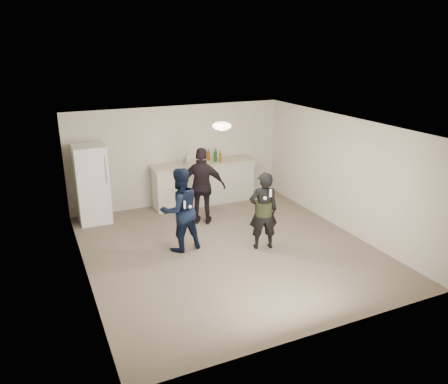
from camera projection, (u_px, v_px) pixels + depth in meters
name	position (u px, v px, depth m)	size (l,w,h in m)	color
floor	(228.00, 248.00, 8.84)	(6.00, 6.00, 0.00)	#6B5B4C
ceiling	(228.00, 126.00, 8.03)	(6.00, 6.00, 0.00)	silver
wall_back	(178.00, 156.00, 11.02)	(6.00, 6.00, 0.00)	beige
wall_front	(322.00, 255.00, 5.85)	(6.00, 6.00, 0.00)	beige
wall_left	(81.00, 212.00, 7.37)	(6.00, 6.00, 0.00)	beige
wall_right	(343.00, 174.00, 9.51)	(6.00, 6.00, 0.00)	beige
counter	(204.00, 184.00, 11.19)	(2.60, 0.56, 1.05)	beige
counter_top	(204.00, 163.00, 11.01)	(2.68, 0.64, 0.04)	beige
fridge	(92.00, 184.00, 9.93)	(0.70, 0.70, 1.80)	white
fridge_handle	(106.00, 170.00, 9.59)	(0.02, 0.02, 0.60)	silver
ceiling_dome	(222.00, 126.00, 8.31)	(0.36, 0.36, 0.16)	white
shaker	(184.00, 162.00, 10.74)	(0.08, 0.08, 0.17)	silver
man	(180.00, 210.00, 8.55)	(0.82, 0.64, 1.70)	#0E1C3B
woman	(263.00, 211.00, 8.64)	(0.58, 0.38, 1.59)	black
camo_shorts	(263.00, 208.00, 8.62)	(0.34, 0.34, 0.28)	#2B3719
spectator	(203.00, 186.00, 9.82)	(1.04, 0.43, 1.77)	black
remote_man	(185.00, 205.00, 8.25)	(0.04, 0.04, 0.15)	white
nunchuk_man	(190.00, 207.00, 8.34)	(0.07, 0.07, 0.07)	white
remote_woman	(271.00, 193.00, 8.28)	(0.04, 0.04, 0.15)	white
nunchuk_woman	(265.00, 198.00, 8.30)	(0.07, 0.07, 0.07)	white
bottle_cluster	(211.00, 157.00, 11.06)	(0.82, 0.38, 0.26)	#164E16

